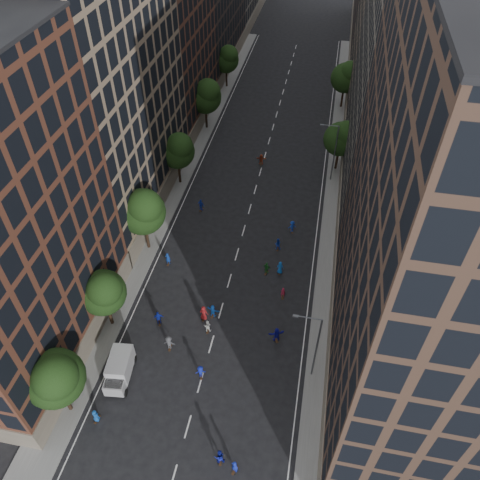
{
  "coord_description": "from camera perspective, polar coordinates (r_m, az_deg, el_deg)",
  "views": [
    {
      "loc": [
        8.37,
        -13.22,
        41.79
      ],
      "look_at": [
        0.29,
        27.56,
        2.0
      ],
      "focal_mm": 35.0,
      "sensor_mm": 36.0,
      "label": 1
    }
  ],
  "objects": [
    {
      "name": "tree_left_2",
      "position": [
        56.17,
        -11.73,
        3.57
      ],
      "size": [
        5.6,
        5.6,
        9.45
      ],
      "color": "black",
      "rests_on": "ground"
    },
    {
      "name": "skater_4",
      "position": [
        51.73,
        -9.89,
        -9.37
      ],
      "size": [
        1.19,
        0.82,
        1.87
      ],
      "primitive_type": "imported",
      "rotation": [
        0.0,
        0.0,
        3.51
      ],
      "color": "#13239D",
      "rests_on": "ground"
    },
    {
      "name": "streetlamp_far",
      "position": [
        68.81,
        11.33,
        10.69
      ],
      "size": [
        2.64,
        0.22,
        9.06
      ],
      "color": "#595B60",
      "rests_on": "ground"
    },
    {
      "name": "tree_left_1",
      "position": [
        49.22,
        -16.33,
        -6.07
      ],
      "size": [
        4.8,
        4.8,
        8.21
      ],
      "color": "black",
      "rests_on": "ground"
    },
    {
      "name": "skater_10",
      "position": [
        55.86,
        3.27,
        -3.47
      ],
      "size": [
        1.09,
        0.74,
        1.71
      ],
      "primitive_type": "imported",
      "rotation": [
        0.0,
        0.0,
        2.78
      ],
      "color": "#1D6223",
      "rests_on": "ground"
    },
    {
      "name": "tree_right_b",
      "position": [
        88.68,
        12.9,
        18.87
      ],
      "size": [
        5.2,
        5.2,
        8.83
      ],
      "color": "black",
      "rests_on": "ground"
    },
    {
      "name": "streetlamp_near",
      "position": [
        44.51,
        9.08,
        -12.48
      ],
      "size": [
        2.64,
        0.22,
        9.06
      ],
      "color": "#595B60",
      "rests_on": "ground"
    },
    {
      "name": "bldg_right_a",
      "position": [
        38.41,
        24.48,
        0.78
      ],
      "size": [
        14.0,
        30.0,
        36.0
      ],
      "primitive_type": "cube",
      "color": "#483226",
      "rests_on": "ground"
    },
    {
      "name": "skater_6",
      "position": [
        51.51,
        -4.45,
        -8.89
      ],
      "size": [
        0.99,
        0.7,
        1.92
      ],
      "primitive_type": "imported",
      "rotation": [
        0.0,
        0.0,
        3.05
      ],
      "color": "maroon",
      "rests_on": "ground"
    },
    {
      "name": "skater_1",
      "position": [
        43.66,
        -0.65,
        -25.91
      ],
      "size": [
        0.73,
        0.61,
        1.71
      ],
      "primitive_type": "imported",
      "rotation": [
        0.0,
        0.0,
        2.75
      ],
      "color": "#172ABB",
      "rests_on": "ground"
    },
    {
      "name": "skater_0",
      "position": [
        47.34,
        -17.2,
        -19.81
      ],
      "size": [
        0.84,
        0.63,
        1.57
      ],
      "primitive_type": "imported",
      "rotation": [
        0.0,
        0.0,
        2.95
      ],
      "color": "#13499D",
      "rests_on": "ground"
    },
    {
      "name": "tree_left_4",
      "position": [
        80.12,
        -4.17,
        17.17
      ],
      "size": [
        5.4,
        5.4,
        9.08
      ],
      "color": "black",
      "rests_on": "ground"
    },
    {
      "name": "skater_7",
      "position": [
        53.66,
        5.25,
        -6.41
      ],
      "size": [
        0.59,
        0.43,
        1.49
      ],
      "primitive_type": "imported",
      "rotation": [
        0.0,
        0.0,
        3.28
      ],
      "color": "maroon",
      "rests_on": "ground"
    },
    {
      "name": "skater_12",
      "position": [
        55.99,
        4.91,
        -3.41
      ],
      "size": [
        0.91,
        0.65,
        1.76
      ],
      "primitive_type": "imported",
      "rotation": [
        0.0,
        0.0,
        3.03
      ],
      "color": "#1550AA",
      "rests_on": "ground"
    },
    {
      "name": "skater_5",
      "position": [
        49.91,
        4.48,
        -11.44
      ],
      "size": [
        1.78,
        1.18,
        1.84
      ],
      "primitive_type": "imported",
      "rotation": [
        0.0,
        0.0,
        3.55
      ],
      "color": "#111291",
      "rests_on": "ground"
    },
    {
      "name": "skater_14",
      "position": [
        58.85,
        4.61,
        -0.52
      ],
      "size": [
        0.9,
        0.74,
        1.69
      ],
      "primitive_type": "imported",
      "rotation": [
        0.0,
        0.0,
        3.27
      ],
      "color": "#1533AB",
      "rests_on": "ground"
    },
    {
      "name": "tree_left_3",
      "position": [
        66.98,
        -7.6,
        10.85
      ],
      "size": [
        5.0,
        5.0,
        8.58
      ],
      "color": "black",
      "rests_on": "ground"
    },
    {
      "name": "tree_right_a",
      "position": [
        71.04,
        12.33,
        12.1
      ],
      "size": [
        5.0,
        5.0,
        8.39
      ],
      "color": "black",
      "rests_on": "ground"
    },
    {
      "name": "cargo_van",
      "position": [
        48.59,
        -14.5,
        -15.0
      ],
      "size": [
        2.64,
        4.78,
        2.44
      ],
      "rotation": [
        0.0,
        0.0,
        0.11
      ],
      "color": "#B8B8BA",
      "rests_on": "ground"
    },
    {
      "name": "bldg_right_c",
      "position": [
        88.29,
        19.67,
        25.6
      ],
      "size": [
        14.0,
        26.0,
        35.0
      ],
      "primitive_type": "cube",
      "color": "#877058",
      "rests_on": "ground"
    },
    {
      "name": "skater_8",
      "position": [
        50.65,
        -3.99,
        -10.46
      ],
      "size": [
        0.83,
        0.68,
        1.59
      ],
      "primitive_type": "imported",
      "rotation": [
        0.0,
        0.0,
        3.25
      ],
      "color": "beige",
      "rests_on": "ground"
    },
    {
      "name": "bldg_right_b",
      "position": [
        63.45,
        20.87,
        17.53
      ],
      "size": [
        14.0,
        28.0,
        33.0
      ],
      "primitive_type": "cube",
      "color": "#635D52",
      "rests_on": "ground"
    },
    {
      "name": "ground",
      "position": [
        68.18,
        1.81,
        5.92
      ],
      "size": [
        240.0,
        240.0,
        0.0
      ],
      "primitive_type": "plane",
      "color": "black",
      "rests_on": "ground"
    },
    {
      "name": "skater_13",
      "position": [
        57.51,
        -8.79,
        -2.28
      ],
      "size": [
        0.66,
        0.45,
        1.75
      ],
      "primitive_type": "imported",
      "rotation": [
        0.0,
        0.0,
        3.09
      ],
      "color": "navy",
      "rests_on": "ground"
    },
    {
      "name": "skater_2",
      "position": [
        43.91,
        -2.53,
        -24.89
      ],
      "size": [
        1.08,
        0.97,
        1.84
      ],
      "primitive_type": "imported",
      "rotation": [
        0.0,
        0.0,
        3.5
      ],
      "color": "#131C9F",
      "rests_on": "ground"
    },
    {
      "name": "skater_9",
      "position": [
        49.74,
        -8.62,
        -12.32
      ],
      "size": [
        1.21,
        0.75,
        1.8
      ],
      "primitive_type": "imported",
      "rotation": [
        0.0,
        0.0,
        3.21
      ],
      "color": "#494A4F",
      "rests_on": "ground"
    },
    {
      "name": "skater_11",
      "position": [
        51.77,
        -3.33,
        -8.64
      ],
      "size": [
        1.63,
        0.87,
        1.68
      ],
      "primitive_type": "imported",
      "rotation": [
        0.0,
        0.0,
        2.89
      ],
      "color": "#144BA7",
      "rests_on": "ground"
    },
    {
      "name": "sidewalk_left",
      "position": [
        76.43,
        -6.24,
        10.39
      ],
      "size": [
        4.0,
        105.0,
        0.15
      ],
      "primitive_type": "cube",
      "color": "slate",
      "rests_on": "ground"
    },
    {
      "name": "skater_15",
      "position": [
        61.41,
        6.37,
        1.6
      ],
      "size": [
        1.25,
        1.01,
        1.69
      ],
      "primitive_type": "imported",
      "rotation": [
        0.0,
        0.0,
        3.55
      ],
      "color": "#1333A2",
      "rests_on": "ground"
    },
    {
      "name": "skater_3",
      "position": [
        47.74,
        -4.83,
        -15.74
      ],
      "size": [
        1.14,
        0.88,
        1.56
      ],
      "primitive_type": "imported",
      "rotation": [
        0.0,
        0.0,
        3.48
      ],
      "color": "#1421A6",
      "rests_on": "ground"
    },
    {
      "name": "sidewalk_right",
      "position": [
        73.76,
        12.15,
        8.23
      ],
      "size": [
        4.0,
        105.0,
        0.15
      ],
      "primitive_type": "cube",
      "color": "slate",
      "rests_on": "ground"
    },
    {
      "name": "skater_17",
      "position": [
        73.35,
        2.6,
        9.77
      ],
      "size": [
        1.6,
        0.61,
        1.69
      ],
      "primitive_type": "imported",
      "rotation": [
        0.0,
        0.0,
        3.21
      ],
      "color": "#9F371A",
      "rests_on": "ground"
    },
    {
      "name": "tree_left_0",
      "position": [
        44.17,
        -21.62,
        -15.37
      ],
      "size": [
        5.2,
        5.2,
        8.83
      ],
      "color": "black",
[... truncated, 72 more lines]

